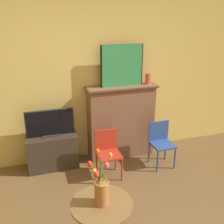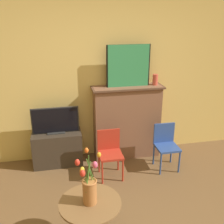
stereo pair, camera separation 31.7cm
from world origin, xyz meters
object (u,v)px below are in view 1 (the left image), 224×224
chair_red (108,150)px  chair_blue (161,141)px  tv_monitor (50,123)px  painting (122,66)px  vase_tulips (101,188)px

chair_red → chair_blue: bearing=3.1°
tv_monitor → chair_red: (0.73, -0.47, -0.32)m
painting → tv_monitor: bearing=-177.7°
tv_monitor → chair_red: size_ratio=1.02×
chair_red → chair_blue: same height
chair_red → vase_tulips: bearing=-109.4°
painting → tv_monitor: size_ratio=0.95×
chair_red → chair_blue: size_ratio=1.00×
painting → vase_tulips: painting is taller
chair_red → chair_blue: (0.86, 0.05, 0.00)m
painting → vase_tulips: size_ratio=1.26×
painting → chair_blue: (0.47, -0.46, -1.08)m
painting → chair_red: bearing=-126.7°
tv_monitor → chair_blue: tv_monitor is taller
chair_blue → vase_tulips: vase_tulips is taller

